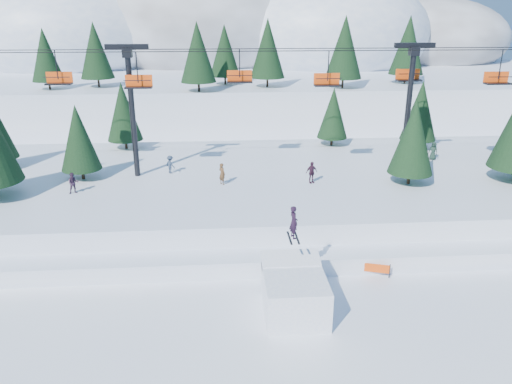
{
  "coord_description": "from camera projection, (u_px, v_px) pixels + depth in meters",
  "views": [
    {
      "loc": [
        -2.31,
        -21.13,
        15.14
      ],
      "look_at": [
        -0.26,
        6.0,
        5.2
      ],
      "focal_mm": 35.0,
      "sensor_mm": 36.0,
      "label": 1
    }
  ],
  "objects": [
    {
      "name": "mountain_ridge",
      "position": [
        201.0,
        42.0,
        90.21
      ],
      "size": [
        119.0,
        60.87,
        26.46
      ],
      "color": "white",
      "rests_on": "ground"
    },
    {
      "name": "ground",
      "position": [
        270.0,
        329.0,
        25.15
      ],
      "size": [
        160.0,
        160.0,
        0.0
      ],
      "primitive_type": "plane",
      "color": "white",
      "rests_on": "ground"
    },
    {
      "name": "mid_shelf",
      "position": [
        248.0,
        187.0,
        41.58
      ],
      "size": [
        70.0,
        22.0,
        2.5
      ],
      "primitive_type": "cube",
      "color": "white",
      "rests_on": "ground"
    },
    {
      "name": "chairlift",
      "position": [
        275.0,
        89.0,
        39.0
      ],
      "size": [
        46.0,
        3.21,
        10.28
      ],
      "color": "black",
      "rests_on": "mid_shelf"
    },
    {
      "name": "distant_skiers",
      "position": [
        246.0,
        168.0,
        39.76
      ],
      "size": [
        30.68,
        7.41,
        1.71
      ],
      "color": "#52361F",
      "rests_on": "mid_shelf"
    },
    {
      "name": "jump_kicker",
      "position": [
        294.0,
        292.0,
        26.22
      ],
      "size": [
        3.21,
        4.41,
        5.46
      ],
      "color": "white",
      "rests_on": "ground"
    },
    {
      "name": "banner_near",
      "position": [
        366.0,
        267.0,
        30.08
      ],
      "size": [
        2.74,
        0.89,
        0.9
      ],
      "color": "black",
      "rests_on": "ground"
    },
    {
      "name": "banner_far",
      "position": [
        386.0,
        262.0,
        30.76
      ],
      "size": [
        2.86,
        0.09,
        0.9
      ],
      "color": "black",
      "rests_on": "ground"
    },
    {
      "name": "berm",
      "position": [
        258.0,
        248.0,
        32.45
      ],
      "size": [
        70.0,
        6.0,
        1.1
      ],
      "primitive_type": "cube",
      "color": "white",
      "rests_on": "ground"
    },
    {
      "name": "conifer_stand",
      "position": [
        279.0,
        118.0,
        40.01
      ],
      "size": [
        64.06,
        17.02,
        9.82
      ],
      "color": "black",
      "rests_on": "mid_shelf"
    }
  ]
}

